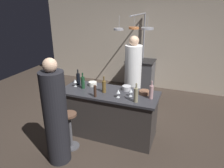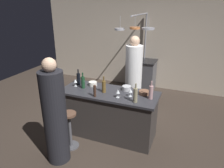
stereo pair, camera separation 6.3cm
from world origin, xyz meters
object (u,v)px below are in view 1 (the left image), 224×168
Objects in this scene: wine_glass_near_left_guest at (131,91)px; mixing_bowl_wooden at (144,92)px; wine_bottle_dark at (78,79)px; wine_bottle_green at (83,82)px; wine_bottle_white at (136,95)px; mixing_bowl_steel at (126,88)px; wine_glass_near_right_guest at (75,81)px; wine_bottle_amber at (104,86)px; mixing_bowl_ceramic at (93,84)px; wine_bottle_rose at (151,92)px; guest_left at (56,117)px; chef at (133,78)px; pepper_mill at (95,91)px; bar_stool_left at (70,129)px; wine_glass_by_chef at (118,92)px; stove_range at (140,75)px.

wine_glass_near_left_guest reaches higher than mixing_bowl_wooden.
wine_bottle_dark is 0.22m from wine_bottle_green.
mixing_bowl_steel is (-0.29, 0.42, -0.09)m from wine_bottle_white.
wine_glass_near_right_guest is 0.88× the size of mixing_bowl_steel.
wine_bottle_amber reaches higher than mixing_bowl_ceramic.
guest_left is at bearing -142.97° from wine_bottle_rose.
wine_glass_near_right_guest is 0.91× the size of mixing_bowl_ceramic.
wine_glass_near_right_guest is at bearing 174.36° from wine_bottle_green.
wine_glass_near_right_guest is 1.34m from mixing_bowl_wooden.
wine_bottle_white is at bearing -99.90° from mixing_bowl_wooden.
wine_bottle_dark is at bearing 164.74° from wine_bottle_amber.
wine_bottle_dark is 2.14× the size of wine_glass_near_left_guest.
guest_left is 0.98m from wine_bottle_green.
chef is 10.68× the size of mixing_bowl_steel.
wine_bottle_rose is 2.18× the size of wine_glass_near_left_guest.
wine_bottle_rose reaches higher than wine_bottle_amber.
wine_bottle_green is at bearing -36.83° from wine_bottle_dark.
mixing_bowl_steel is (0.42, 0.48, -0.06)m from pepper_mill.
pepper_mill is 0.66× the size of wine_bottle_rose.
chef is at bearing 72.43° from guest_left.
wine_glass_near_left_guest is 1.13m from wine_glass_near_right_guest.
wine_bottle_dark is at bearing 106.34° from bar_stool_left.
pepper_mill is 1.31× the size of mixing_bowl_ceramic.
wine_bottle_amber reaches higher than wine_glass_near_left_guest.
mixing_bowl_wooden is at bearing 14.62° from wine_bottle_amber.
wine_bottle_rose is 1.04× the size of wine_bottle_green.
wine_bottle_dark reaches higher than bar_stool_left.
mixing_bowl_steel is (0.12, -0.88, 0.12)m from chef.
guest_left is at bearing -77.60° from wine_glass_near_right_guest.
wine_glass_near_right_guest is at bearing 152.62° from pepper_mill.
wine_glass_near_left_guest is (0.92, 0.92, 0.21)m from guest_left.
pepper_mill is 0.64m from mixing_bowl_steel.
wine_glass_by_chef is (-0.53, -0.16, -0.02)m from wine_bottle_rose.
mixing_bowl_wooden is at bearing 44.37° from guest_left.
bar_stool_left is at bearing -132.80° from mixing_bowl_steel.
wine_bottle_dark is 1.14m from wine_glass_near_left_guest.
mixing_bowl_ceramic is at bearing -100.20° from stove_range.
mixing_bowl_steel is at bearing 47.20° from bar_stool_left.
guest_left is (-0.01, -0.34, 0.42)m from bar_stool_left.
chef is 1.38m from wine_glass_near_right_guest.
stove_range is 2.45m from mixing_bowl_wooden.
guest_left reaches higher than wine_glass_near_right_guest.
wine_bottle_rose is 0.22m from mixing_bowl_wooden.
wine_glass_by_chef is at bearing -84.86° from stove_range.
wine_bottle_amber is at bearing -145.12° from mixing_bowl_steel.
mixing_bowl_steel is at bearing 48.78° from pepper_mill.
wine_bottle_amber is 0.34m from wine_glass_by_chef.
wine_bottle_green reaches higher than mixing_bowl_wooden.
wine_glass_near_left_guest is at bearing 45.00° from guest_left.
wine_bottle_green is (0.17, -0.13, -0.00)m from wine_bottle_dark.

